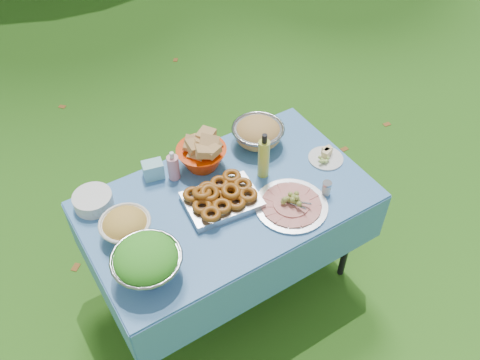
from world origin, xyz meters
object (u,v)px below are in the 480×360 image
at_px(picnic_table, 229,243).
at_px(plate_stack, 93,200).
at_px(bread_bowl, 201,153).
at_px(oil_bottle, 264,155).
at_px(salad_bowl, 147,261).
at_px(pasta_bowl_steel, 258,132).
at_px(charcuterie_platter, 292,201).

xyz_separation_m(picnic_table, plate_stack, (-0.59, 0.32, 0.42)).
relative_size(plate_stack, bread_bowl, 0.73).
relative_size(plate_stack, oil_bottle, 0.71).
distance_m(bread_bowl, oil_bottle, 0.34).
bearing_deg(salad_bowl, picnic_table, 21.04).
relative_size(picnic_table, pasta_bowl_steel, 5.03).
bearing_deg(oil_bottle, picnic_table, -168.90).
bearing_deg(picnic_table, bread_bowl, 87.67).
relative_size(salad_bowl, pasta_bowl_steel, 1.07).
bearing_deg(plate_stack, salad_bowl, -83.52).
height_order(charcuterie_platter, oil_bottle, oil_bottle).
distance_m(plate_stack, pasta_bowl_steel, 0.96).
distance_m(pasta_bowl_steel, charcuterie_platter, 0.51).
height_order(bread_bowl, charcuterie_platter, bread_bowl).
bearing_deg(plate_stack, charcuterie_platter, -32.72).
bearing_deg(picnic_table, pasta_bowl_steel, 36.72).
bearing_deg(charcuterie_platter, plate_stack, 147.28).
xyz_separation_m(plate_stack, charcuterie_platter, (0.84, -0.54, 0.01)).
distance_m(picnic_table, oil_bottle, 0.58).
bearing_deg(salad_bowl, bread_bowl, 41.90).
height_order(bread_bowl, pasta_bowl_steel, bread_bowl).
bearing_deg(pasta_bowl_steel, oil_bottle, -117.18).
bearing_deg(bread_bowl, salad_bowl, -138.10).
distance_m(picnic_table, charcuterie_platter, 0.53).
bearing_deg(bread_bowl, charcuterie_platter, -65.10).
bearing_deg(pasta_bowl_steel, plate_stack, 177.24).
height_order(plate_stack, oil_bottle, oil_bottle).
distance_m(plate_stack, charcuterie_platter, 1.00).
bearing_deg(oil_bottle, plate_stack, 162.22).
bearing_deg(plate_stack, bread_bowl, -3.49).
distance_m(salad_bowl, oil_bottle, 0.83).
xyz_separation_m(salad_bowl, pasta_bowl_steel, (0.90, 0.48, -0.03)).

